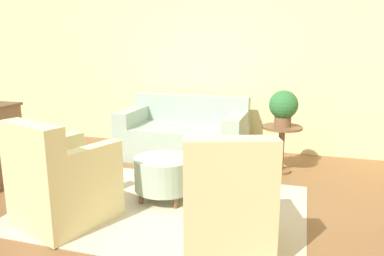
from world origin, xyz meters
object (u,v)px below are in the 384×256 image
couch (184,135)px  side_table (282,141)px  armchair_right (226,205)px  potted_plant_on_side_table (283,106)px  armchair_left (61,184)px  ottoman_table (164,173)px

couch → side_table: (1.45, -0.29, 0.09)m
armchair_right → potted_plant_on_side_table: size_ratio=2.15×
armchair_left → armchair_right: (1.58, -0.00, 0.00)m
couch → potted_plant_on_side_table: bearing=-11.4°
couch → ottoman_table: (0.30, -1.60, -0.03)m
couch → ottoman_table: size_ratio=2.82×
armchair_left → ottoman_table: (0.73, 0.81, -0.09)m
armchair_left → side_table: size_ratio=1.62×
armchair_left → potted_plant_on_side_table: potted_plant_on_side_table is taller
potted_plant_on_side_table → armchair_left: bearing=-131.7°
armchair_left → ottoman_table: size_ratio=1.55×
ottoman_table → side_table: size_ratio=1.05×
armchair_right → ottoman_table: bearing=136.5°
couch → armchair_right: armchair_right is taller
armchair_left → armchair_right: 1.58m
ottoman_table → couch: bearing=100.4°
potted_plant_on_side_table → armchair_right: bearing=-98.3°
side_table → ottoman_table: bearing=-131.5°
couch → potted_plant_on_side_table: size_ratio=3.91×
side_table → armchair_left: bearing=-131.7°
ottoman_table → side_table: side_table is taller
ottoman_table → side_table: 1.75m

